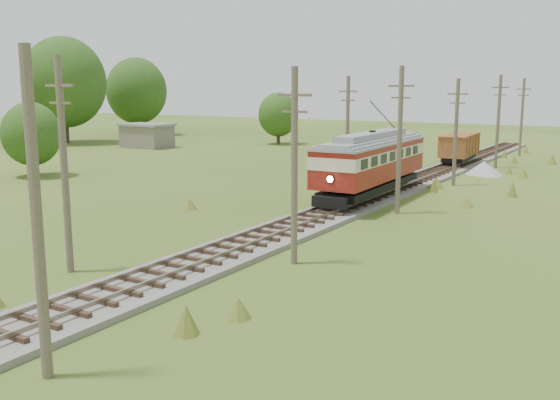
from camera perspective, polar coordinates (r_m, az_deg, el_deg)
The scene contains 17 objects.
railbed_main at distance 43.24m, azimuth 8.10°, elevation 0.14°, with size 3.60×96.00×0.57m.
streetcar at distance 43.24m, azimuth 8.40°, elevation 3.70°, with size 3.62×13.79×6.27m.
gondola at distance 64.10m, azimuth 16.10°, elevation 4.74°, with size 3.09×8.04×2.62m.
gravel_pile at distance 58.59m, azimuth 18.22°, elevation 2.75°, with size 3.34×3.54×1.21m.
utility_pole_r_1 at distance 17.27m, azimuth -21.36°, elevation -1.56°, with size 0.30×0.30×8.80m.
utility_pole_r_2 at distance 26.96m, azimuth 1.32°, elevation 3.24°, with size 1.60×0.30×8.60m.
utility_pole_r_3 at distance 38.74m, azimuth 10.87°, elevation 5.51°, with size 1.60×0.30×9.00m.
utility_pole_r_4 at distance 51.17m, azimuth 15.78°, elevation 6.08°, with size 1.60×0.30×8.40m.
utility_pole_r_5 at distance 63.67m, azimuth 19.32°, elevation 6.88°, with size 1.60×0.30×8.90m.
utility_pole_r_6 at distance 76.46m, azimuth 21.24°, elevation 7.16°, with size 1.60×0.30×8.70m.
utility_pole_l_a at distance 27.19m, azimuth -19.14°, elevation 3.16°, with size 1.60×0.30×9.00m.
utility_pole_l_b at distance 50.00m, azimuth 6.18°, elevation 6.44°, with size 1.60×0.30×8.60m.
tree_left_4 at distance 92.16m, azimuth -19.13°, elevation 10.13°, with size 11.34×11.34×14.61m.
tree_left_5 at distance 104.55m, azimuth -12.98°, elevation 9.70°, with size 9.66×9.66×12.44m.
tree_mid_a at distance 85.81m, azimuth -0.16°, elevation 7.81°, with size 5.46×5.46×7.03m.
tree_mid_c at distance 58.56m, azimuth -21.80°, elevation 5.62°, with size 5.04×5.04×6.49m.
shed at distance 82.88m, azimuth -12.07°, elevation 5.80°, with size 6.40×4.40×3.10m.
Camera 1 is at (16.63, -5.20, 7.74)m, focal length 40.00 mm.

